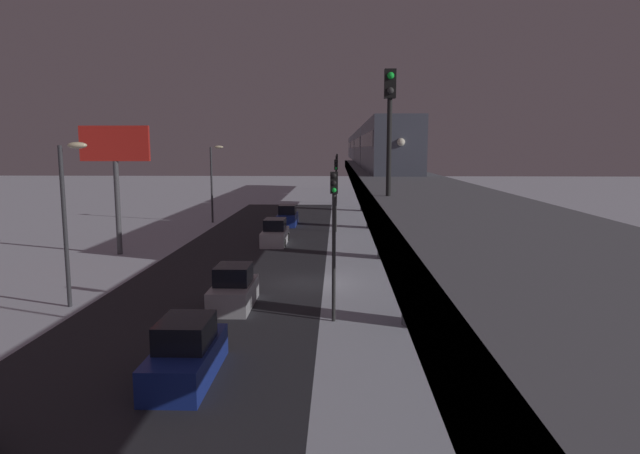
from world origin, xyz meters
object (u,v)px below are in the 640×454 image
Objects in this scene: subway_train at (366,146)px; commercial_billboard at (115,156)px; rail_signal at (390,110)px; traffic_light_far at (337,172)px; traffic_light_near at (334,224)px; sedan_blue at (287,217)px; traffic_light_distant at (337,166)px; sedan_silver at (234,290)px; sedan_blue_2 at (186,354)px; sedan_white at (275,234)px; traffic_light_mid at (336,185)px.

subway_train reaches higher than commercial_billboard.
rail_signal is 57.12m from traffic_light_far.
traffic_light_near is 0.72× the size of commercial_billboard.
sedan_blue is at bearing -79.55° from rail_signal.
traffic_light_near is at bearing 90.00° from traffic_light_distant.
traffic_light_near is 77.78m from traffic_light_distant.
traffic_light_far is at bearing 84.60° from sedan_silver.
sedan_blue_2 is at bearing 85.36° from traffic_light_far.
commercial_billboard is at bearing 57.71° from subway_train.
sedan_blue is 0.70× the size of traffic_light_near.
commercial_billboard is (10.42, 4.59, 6.04)m from sedan_white.
sedan_white and sedan_blue_2 have the same top height.
sedan_blue and sedan_blue_2 have the same top height.
traffic_light_near is 1.00× the size of traffic_light_mid.
sedan_silver is 0.63× the size of traffic_light_distant.
traffic_light_distant is at bearing 84.37° from sedan_blue.
sedan_blue_2 is 84.10m from traffic_light_distant.
rail_signal is 0.99× the size of sedan_silver.
commercial_billboard is (15.12, 37.06, 2.63)m from traffic_light_far.
sedan_white is 1.05× the size of sedan_blue.
commercial_billboard is at bearing -156.23° from sedan_white.
traffic_light_mid is 0.72× the size of commercial_billboard.
traffic_light_near is 1.00× the size of traffic_light_far.
commercial_billboard is at bearing -44.38° from traffic_light_near.
rail_signal is 26.14m from commercial_billboard.
sedan_white is 0.73× the size of traffic_light_near.
traffic_light_far is 0.72× the size of commercial_billboard.
subway_train is at bearing 78.93° from sedan_silver.
rail_signal is 0.90× the size of sedan_blue.
traffic_light_near is at bearing 52.47° from sedan_blue_2.
subway_train is 18.25× the size of sedan_silver.
commercial_billboard is at bearing 67.80° from traffic_light_far.
traffic_light_distant is at bearing -90.00° from traffic_light_far.
sedan_blue_2 is 8.43m from traffic_light_near.
traffic_light_distant is at bearing -90.00° from traffic_light_near.
rail_signal is 0.62× the size of traffic_light_far.
subway_train reaches higher than sedan_blue.
traffic_light_near is at bearing 135.62° from commercial_billboard.
rail_signal reaches higher than traffic_light_mid.
sedan_blue_2 is at bearing -90.00° from sedan_blue.
subway_train is at bearing 71.69° from sedan_white.
traffic_light_far and traffic_light_distant have the same top height.
traffic_light_distant is (-4.70, -75.67, 3.40)m from sedan_silver.
rail_signal is at bearing 109.44° from traffic_light_near.
traffic_light_far is (0.00, -25.93, 0.00)m from traffic_light_mid.
commercial_billboard is (10.42, 15.33, 6.03)m from sedan_blue.
traffic_light_near and traffic_light_far have the same top height.
traffic_light_mid is at bearing -143.64° from commercial_billboard.
traffic_light_mid is at bearing 78.84° from sedan_silver.
sedan_silver is at bearing -90.00° from sedan_blue.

